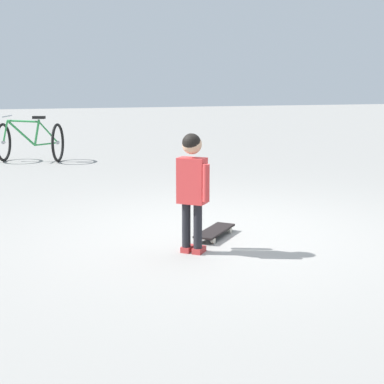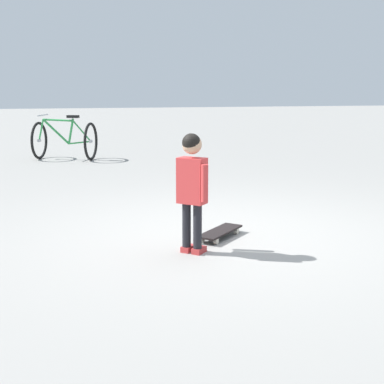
% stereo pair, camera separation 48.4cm
% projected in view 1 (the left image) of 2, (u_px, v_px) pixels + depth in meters
% --- Properties ---
extents(ground_plane, '(50.00, 50.00, 0.00)m').
position_uv_depth(ground_plane, '(223.00, 233.00, 5.77)').
color(ground_plane, gray).
extents(child_person, '(0.38, 0.28, 1.06)m').
position_uv_depth(child_person, '(192.00, 180.00, 4.99)').
color(child_person, black).
rests_on(child_person, ground).
extents(skateboard, '(0.58, 0.54, 0.07)m').
position_uv_depth(skateboard, '(215.00, 231.00, 5.61)').
color(skateboard, black).
rests_on(skateboard, ground).
extents(bicycle_mid, '(1.02, 1.24, 0.85)m').
position_uv_depth(bicycle_mid, '(30.00, 141.00, 10.63)').
color(bicycle_mid, black).
rests_on(bicycle_mid, ground).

